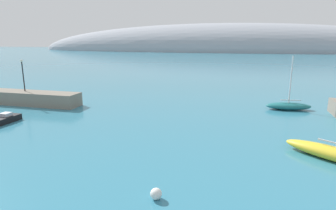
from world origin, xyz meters
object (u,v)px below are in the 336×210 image
Objects in this scene: sailboat_teal_near_shore at (288,106)px; harbor_lamp_post at (23,72)px; mooring_buoy_white at (156,194)px; motorboat_black_foreground at (2,120)px; sailboat_yellow_mid_mooring at (336,153)px.

sailboat_teal_near_shore is 1.58× the size of harbor_lamp_post.
sailboat_teal_near_shore is at bearing 67.56° from mooring_buoy_white.
harbor_lamp_post is at bearing 29.11° from motorboat_black_foreground.
sailboat_teal_near_shore is 28.12m from mooring_buoy_white.
sailboat_yellow_mid_mooring is 33.92m from motorboat_black_foreground.
motorboat_black_foreground is 6.66× the size of mooring_buoy_white.
mooring_buoy_white is at bearing -113.57° from motorboat_black_foreground.
motorboat_black_foreground is 24.17m from mooring_buoy_white.
mooring_buoy_white is at bearing 69.86° from sailboat_yellow_mid_mooring.
sailboat_teal_near_shore reaches higher than mooring_buoy_white.
motorboat_black_foreground is at bearing 30.80° from sailboat_yellow_mid_mooring.
harbor_lamp_post reaches higher than mooring_buoy_white.
sailboat_teal_near_shore is at bearing -62.61° from motorboat_black_foreground.
mooring_buoy_white is at bearing 59.87° from sailboat_teal_near_shore.
mooring_buoy_white is 0.15× the size of harbor_lamp_post.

